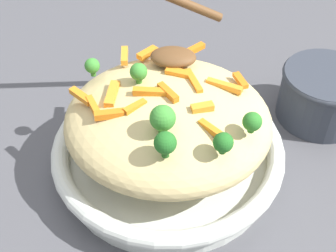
% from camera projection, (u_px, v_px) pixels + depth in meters
% --- Properties ---
extents(ground_plane, '(2.40, 2.40, 0.00)m').
position_uv_depth(ground_plane, '(168.00, 166.00, 0.59)').
color(ground_plane, '#4C4C51').
extents(serving_bowl, '(0.29, 0.29, 0.05)m').
position_uv_depth(serving_bowl, '(168.00, 153.00, 0.57)').
color(serving_bowl, silver).
rests_on(serving_bowl, ground_plane).
extents(pasta_mound, '(0.24, 0.23, 0.08)m').
position_uv_depth(pasta_mound, '(168.00, 120.00, 0.53)').
color(pasta_mound, '#D1BA7A').
rests_on(pasta_mound, serving_bowl).
extents(carrot_piece_0, '(0.02, 0.04, 0.01)m').
position_uv_depth(carrot_piece_0, '(193.00, 81.00, 0.52)').
color(carrot_piece_0, orange).
rests_on(carrot_piece_0, pasta_mound).
extents(carrot_piece_1, '(0.03, 0.03, 0.01)m').
position_uv_depth(carrot_piece_1, '(168.00, 90.00, 0.50)').
color(carrot_piece_1, orange).
rests_on(carrot_piece_1, pasta_mound).
extents(carrot_piece_2, '(0.04, 0.02, 0.01)m').
position_uv_depth(carrot_piece_2, '(224.00, 86.00, 0.52)').
color(carrot_piece_2, orange).
rests_on(carrot_piece_2, pasta_mound).
extents(carrot_piece_3, '(0.04, 0.03, 0.01)m').
position_uv_depth(carrot_piece_3, '(214.00, 132.00, 0.47)').
color(carrot_piece_3, orange).
rests_on(carrot_piece_3, pasta_mound).
extents(carrot_piece_4, '(0.03, 0.03, 0.01)m').
position_uv_depth(carrot_piece_4, '(81.00, 96.00, 0.51)').
color(carrot_piece_4, orange).
rests_on(carrot_piece_4, pasta_mound).
extents(carrot_piece_5, '(0.03, 0.02, 0.01)m').
position_uv_depth(carrot_piece_5, '(202.00, 108.00, 0.49)').
color(carrot_piece_5, orange).
rests_on(carrot_piece_5, pasta_mound).
extents(carrot_piece_6, '(0.03, 0.03, 0.01)m').
position_uv_depth(carrot_piece_6, '(194.00, 49.00, 0.58)').
color(carrot_piece_6, orange).
rests_on(carrot_piece_6, pasta_mound).
extents(carrot_piece_7, '(0.01, 0.04, 0.01)m').
position_uv_depth(carrot_piece_7, '(112.00, 94.00, 0.51)').
color(carrot_piece_7, orange).
rests_on(carrot_piece_7, pasta_mound).
extents(carrot_piece_8, '(0.02, 0.03, 0.01)m').
position_uv_depth(carrot_piece_8, '(94.00, 106.00, 0.50)').
color(carrot_piece_8, orange).
rests_on(carrot_piece_8, pasta_mound).
extents(carrot_piece_9, '(0.03, 0.02, 0.01)m').
position_uv_depth(carrot_piece_9, '(178.00, 73.00, 0.53)').
color(carrot_piece_9, orange).
rests_on(carrot_piece_9, pasta_mound).
extents(carrot_piece_10, '(0.03, 0.03, 0.01)m').
position_uv_depth(carrot_piece_10, '(147.00, 53.00, 0.57)').
color(carrot_piece_10, orange).
rests_on(carrot_piece_10, pasta_mound).
extents(carrot_piece_11, '(0.03, 0.02, 0.01)m').
position_uv_depth(carrot_piece_11, '(109.00, 114.00, 0.49)').
color(carrot_piece_11, orange).
rests_on(carrot_piece_11, pasta_mound).
extents(carrot_piece_12, '(0.04, 0.01, 0.01)m').
position_uv_depth(carrot_piece_12, '(150.00, 91.00, 0.50)').
color(carrot_piece_12, orange).
rests_on(carrot_piece_12, pasta_mound).
extents(carrot_piece_13, '(0.02, 0.02, 0.01)m').
position_uv_depth(carrot_piece_13, '(135.00, 107.00, 0.49)').
color(carrot_piece_13, orange).
rests_on(carrot_piece_13, pasta_mound).
extents(carrot_piece_14, '(0.01, 0.03, 0.01)m').
position_uv_depth(carrot_piece_14, '(125.00, 56.00, 0.56)').
color(carrot_piece_14, orange).
rests_on(carrot_piece_14, pasta_mound).
extents(carrot_piece_15, '(0.02, 0.03, 0.01)m').
position_uv_depth(carrot_piece_15, '(240.00, 80.00, 0.53)').
color(carrot_piece_15, orange).
rests_on(carrot_piece_15, pasta_mound).
extents(broccoli_floret_0, '(0.02, 0.02, 0.02)m').
position_uv_depth(broccoli_floret_0, '(252.00, 122.00, 0.46)').
color(broccoli_floret_0, '#296820').
rests_on(broccoli_floret_0, pasta_mound).
extents(broccoli_floret_1, '(0.02, 0.02, 0.02)m').
position_uv_depth(broccoli_floret_1, '(223.00, 143.00, 0.44)').
color(broccoli_floret_1, '#205B1C').
rests_on(broccoli_floret_1, pasta_mound).
extents(broccoli_floret_2, '(0.02, 0.02, 0.02)m').
position_uv_depth(broccoli_floret_2, '(92.00, 66.00, 0.53)').
color(broccoli_floret_2, '#377928').
rests_on(broccoli_floret_2, pasta_mound).
extents(broccoli_floret_3, '(0.02, 0.02, 0.03)m').
position_uv_depth(broccoli_floret_3, '(139.00, 72.00, 0.51)').
color(broccoli_floret_3, '#377928').
rests_on(broccoli_floret_3, pasta_mound).
extents(broccoli_floret_4, '(0.02, 0.02, 0.03)m').
position_uv_depth(broccoli_floret_4, '(165.00, 143.00, 0.44)').
color(broccoli_floret_4, '#205B1C').
rests_on(broccoli_floret_4, pasta_mound).
extents(broccoli_floret_5, '(0.03, 0.03, 0.03)m').
position_uv_depth(broccoli_floret_5, '(163.00, 119.00, 0.45)').
color(broccoli_floret_5, '#377928').
rests_on(broccoli_floret_5, pasta_mound).
extents(serving_spoon, '(0.16, 0.12, 0.10)m').
position_uv_depth(serving_spoon, '(167.00, 31.00, 0.56)').
color(serving_spoon, brown).
rests_on(serving_spoon, pasta_mound).
extents(companion_bowl, '(0.12, 0.12, 0.08)m').
position_uv_depth(companion_bowl, '(323.00, 93.00, 0.63)').
color(companion_bowl, '#333842').
rests_on(companion_bowl, ground_plane).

